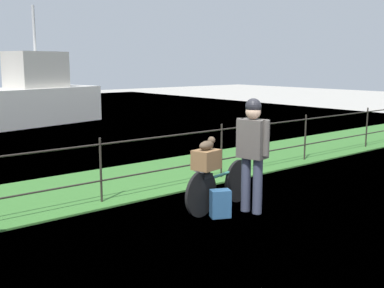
# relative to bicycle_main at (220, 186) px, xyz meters

# --- Properties ---
(ground_plane) EXTENTS (60.00, 60.00, 0.00)m
(ground_plane) POSITION_rel_bicycle_main_xyz_m (0.06, -0.64, -0.36)
(ground_plane) COLOR #B2ADA3
(grass_strip) EXTENTS (27.00, 2.40, 0.03)m
(grass_strip) POSITION_rel_bicycle_main_xyz_m (0.06, 2.29, -0.34)
(grass_strip) COLOR #38702D
(grass_strip) RESTS_ON ground
(iron_fence) EXTENTS (18.04, 0.04, 1.04)m
(iron_fence) POSITION_rel_bicycle_main_xyz_m (0.06, 1.40, 0.26)
(iron_fence) COLOR #28231E
(iron_fence) RESTS_ON ground
(bicycle_main) EXTENTS (1.61, 0.37, 0.68)m
(bicycle_main) POSITION_rel_bicycle_main_xyz_m (0.00, 0.00, 0.00)
(bicycle_main) COLOR black
(bicycle_main) RESTS_ON ground
(wooden_crate) EXTENTS (0.42, 0.35, 0.28)m
(wooden_crate) POSITION_rel_bicycle_main_xyz_m (-0.34, -0.07, 0.46)
(wooden_crate) COLOR brown
(wooden_crate) RESTS_ON bicycle_main
(terrier_dog) EXTENTS (0.32, 0.19, 0.18)m
(terrier_dog) POSITION_rel_bicycle_main_xyz_m (-0.31, -0.06, 0.68)
(terrier_dog) COLOR #4C3D2D
(terrier_dog) RESTS_ON wooden_crate
(cyclist_person) EXTENTS (0.33, 0.53, 1.68)m
(cyclist_person) POSITION_rel_bicycle_main_xyz_m (0.25, -0.41, 0.65)
(cyclist_person) COLOR #383D51
(cyclist_person) RESTS_ON ground
(backpack_on_paving) EXTENTS (0.33, 0.29, 0.40)m
(backpack_on_paving) POSITION_rel_bicycle_main_xyz_m (-0.26, -0.28, -0.16)
(backpack_on_paving) COLOR #28517A
(backpack_on_paving) RESTS_ON ground
(moored_boat_near) EXTENTS (4.68, 2.90, 4.17)m
(moored_boat_near) POSITION_rel_bicycle_main_xyz_m (1.98, 11.73, 0.59)
(moored_boat_near) COLOR silver
(moored_boat_near) RESTS_ON ground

